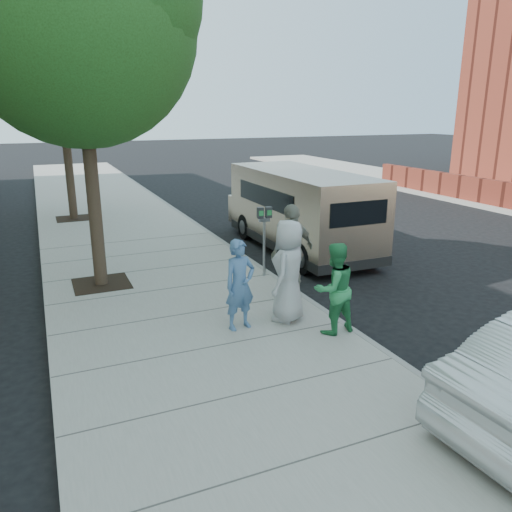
% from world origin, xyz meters
% --- Properties ---
extents(ground, '(120.00, 120.00, 0.00)m').
position_xyz_m(ground, '(0.00, 0.00, 0.00)').
color(ground, black).
rests_on(ground, ground).
extents(sidewalk, '(5.00, 60.00, 0.15)m').
position_xyz_m(sidewalk, '(-1.00, 0.00, 0.07)').
color(sidewalk, gray).
rests_on(sidewalk, ground).
extents(curb_face, '(0.12, 60.00, 0.16)m').
position_xyz_m(curb_face, '(1.44, 0.00, 0.07)').
color(curb_face, gray).
rests_on(curb_face, ground).
extents(tree_near, '(4.62, 4.60, 7.53)m').
position_xyz_m(tree_near, '(-2.25, 2.40, 5.55)').
color(tree_near, black).
rests_on(tree_near, sidewalk).
extents(tree_far, '(3.92, 3.80, 6.49)m').
position_xyz_m(tree_far, '(-2.25, 10.00, 4.88)').
color(tree_far, black).
rests_on(tree_far, sidewalk).
extents(parking_meter, '(0.34, 0.14, 1.61)m').
position_xyz_m(parking_meter, '(1.25, 1.49, 1.32)').
color(parking_meter, gray).
rests_on(parking_meter, sidewalk).
extents(van, '(2.08, 6.09, 2.25)m').
position_xyz_m(van, '(3.30, 3.63, 1.19)').
color(van, tan).
rests_on(van, ground).
extents(person_officer, '(0.65, 0.49, 1.60)m').
position_xyz_m(person_officer, '(-0.35, -0.99, 0.95)').
color(person_officer, '#496E9C').
rests_on(person_officer, sidewalk).
extents(person_green_shirt, '(0.82, 0.67, 1.59)m').
position_xyz_m(person_green_shirt, '(1.05, -1.79, 0.94)').
color(person_green_shirt, '#2F9251').
rests_on(person_green_shirt, sidewalk).
extents(person_gray_shirt, '(1.06, 1.06, 1.86)m').
position_xyz_m(person_gray_shirt, '(0.60, -0.99, 1.08)').
color(person_gray_shirt, '#AFAFB2').
rests_on(person_gray_shirt, sidewalk).
extents(person_striped_polo, '(1.22, 0.80, 1.93)m').
position_xyz_m(person_striped_polo, '(1.20, 0.03, 1.11)').
color(person_striped_polo, gray).
rests_on(person_striped_polo, sidewalk).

